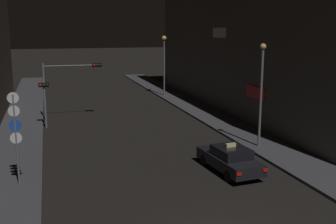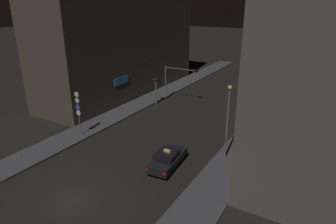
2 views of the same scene
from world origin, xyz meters
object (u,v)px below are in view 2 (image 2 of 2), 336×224
Objects in this scene: traffic_light_overhead at (178,76)px; street_lamp_near_block at (228,116)px; traffic_light_left_kerb at (156,85)px; sign_pole_left at (78,110)px; street_lamp_far_block at (278,63)px; taxi at (167,159)px.

traffic_light_overhead is 16.54m from street_lamp_near_block.
sign_pole_left reaches higher than traffic_light_left_kerb.
traffic_light_overhead is 0.73× the size of street_lamp_far_block.
street_lamp_far_block is (-0.22, 21.39, 0.73)m from street_lamp_near_block.
street_lamp_near_block is at bearing -89.40° from street_lamp_far_block.
sign_pole_left is 14.75m from street_lamp_near_block.
street_lamp_far_block is at bearing 42.38° from traffic_light_left_kerb.
sign_pole_left is at bearing -120.46° from street_lamp_far_block.
street_lamp_far_block is (14.21, 24.16, 1.97)m from sign_pole_left.
street_lamp_near_block reaches higher than sign_pole_left.
street_lamp_near_block is (3.71, 3.55, 3.36)m from taxi.
street_lamp_far_block is at bearing 40.06° from traffic_light_overhead.
street_lamp_near_block is 0.98× the size of street_lamp_far_block.
sign_pole_left is 0.69× the size of street_lamp_far_block.
traffic_light_overhead is at bearing -139.94° from street_lamp_far_block.
traffic_light_left_kerb is (-9.44, 13.15, 1.88)m from taxi.
sign_pole_left is 28.10m from street_lamp_far_block.
street_lamp_near_block is at bearing 10.86° from sign_pole_left.
taxi is at bearing -4.16° from sign_pole_left.
traffic_light_overhead is at bearing 52.70° from traffic_light_left_kerb.
traffic_light_left_kerb is 16.35m from street_lamp_near_block.
street_lamp_far_block is (10.97, 9.22, 1.27)m from traffic_light_overhead.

